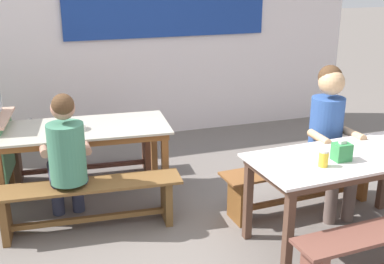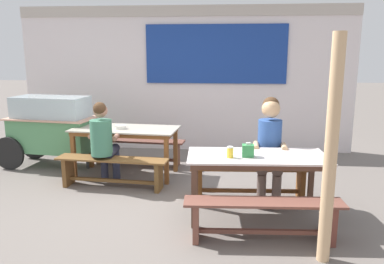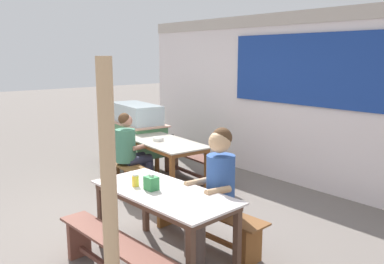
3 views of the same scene
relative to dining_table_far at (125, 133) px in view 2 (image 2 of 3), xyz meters
name	(u,v)px [view 2 (image 2 of 3)]	position (x,y,z in m)	size (l,w,h in m)	color
ground_plane	(161,205)	(0.74, -1.14, -0.67)	(40.00, 40.00, 0.00)	#6C635D
backdrop_wall	(187,76)	(0.76, 1.74, 0.77)	(6.31, 0.23, 2.72)	silver
dining_table_far	(125,133)	(0.00, 0.00, 0.00)	(1.64, 0.85, 0.74)	#B6AF9E
dining_table_near	(257,162)	(1.89, -1.38, 0.00)	(1.60, 0.80, 0.74)	silver
bench_far_back	(138,147)	(0.05, 0.58, -0.37)	(1.61, 0.42, 0.43)	brown
bench_far_front	(112,168)	(-0.05, -0.58, -0.38)	(1.60, 0.43, 0.43)	brown
bench_near_back	(250,178)	(1.86, -0.81, -0.39)	(1.57, 0.40, 0.43)	brown
bench_near_front	(263,214)	(1.93, -1.96, -0.38)	(1.60, 0.37, 0.43)	brown
food_cart	(51,126)	(-1.34, 0.35, 0.02)	(1.81, 0.90, 1.17)	#549560
person_left_back_turned	(103,139)	(-0.19, -0.48, 0.01)	(0.42, 0.57, 1.22)	#30344B
person_right_near_table	(270,143)	(2.08, -0.86, 0.10)	(0.42, 0.55, 1.34)	#6D5951
tissue_box	(248,150)	(1.78, -1.45, 0.15)	(0.13, 0.11, 0.16)	#328747
condiment_jar	(230,152)	(1.59, -1.51, 0.14)	(0.07, 0.07, 0.13)	yellow
soup_bowl	(121,127)	(-0.05, -0.06, 0.10)	(0.17, 0.17, 0.05)	silver
wooden_support_post	(331,152)	(2.45, -2.28, 0.36)	(0.12, 0.12, 2.05)	tan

